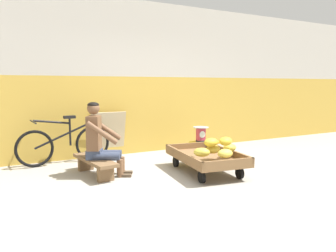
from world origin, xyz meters
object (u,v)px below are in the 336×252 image
plastic_crate (201,149)px  weighing_scale (201,134)px  bicycle_near_left (65,144)px  vendor_seated (100,139)px  sign_board (108,134)px  shopping_bag (221,155)px  banana_cart (206,158)px  low_bench (95,163)px

plastic_crate → weighing_scale: 0.30m
bicycle_near_left → vendor_seated: bearing=-72.6°
sign_board → bicycle_near_left: bearing=-165.9°
bicycle_near_left → sign_board: size_ratio=1.88×
plastic_crate → bicycle_near_left: bearing=164.2°
bicycle_near_left → shopping_bag: bearing=-25.5°
shopping_bag → banana_cart: bearing=-144.1°
low_bench → sign_board: size_ratio=1.28×
low_bench → sign_board: (0.61, 1.24, 0.24)m
plastic_crate → banana_cart: bearing=-119.8°
sign_board → shopping_bag: bearing=-40.4°
banana_cart → weighing_scale: (0.57, 0.99, 0.21)m
banana_cart → shopping_bag: size_ratio=6.42×
banana_cart → weighing_scale: 1.16m
plastic_crate → weighing_scale: bearing=-90.0°
low_bench → weighing_scale: size_ratio=3.76×
banana_cart → plastic_crate: size_ratio=4.28×
low_bench → plastic_crate: 2.21m
bicycle_near_left → plastic_crate: bearing=-15.8°
low_bench → weighing_scale: (2.18, 0.33, 0.25)m
sign_board → shopping_bag: (1.67, -1.42, -0.32)m
banana_cart → vendor_seated: 1.69m
plastic_crate → vendor_seated: bearing=-170.0°
bicycle_near_left → sign_board: sign_board is taller
banana_cart → bicycle_near_left: (-1.87, 1.68, 0.11)m
low_bench → bicycle_near_left: bearing=104.0°
bicycle_near_left → low_bench: bearing=-76.0°
vendor_seated → low_bench: bearing=152.8°
vendor_seated → plastic_crate: (2.10, 0.37, -0.42)m
plastic_crate → shopping_bag: plastic_crate is taller
vendor_seated → sign_board: vendor_seated is taller
low_bench → sign_board: 1.40m
plastic_crate → sign_board: (-1.58, 0.91, 0.29)m
plastic_crate → bicycle_near_left: (-2.44, 0.69, 0.20)m
banana_cart → bicycle_near_left: 2.52m
sign_board → shopping_bag: sign_board is taller
weighing_scale → shopping_bag: weighing_scale is taller
vendor_seated → plastic_crate: size_ratio=3.17×
banana_cart → shopping_bag: bearing=35.9°
low_bench → bicycle_near_left: 1.06m
banana_cart → sign_board: (-1.01, 1.90, 0.20)m
weighing_scale → banana_cart: bearing=-119.9°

